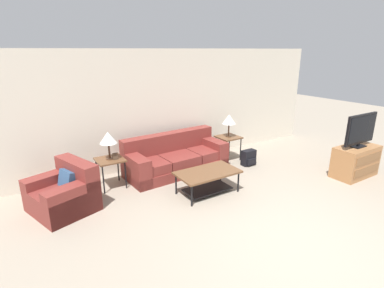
# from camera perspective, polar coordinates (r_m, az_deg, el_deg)

# --- Properties ---
(ground_plane) EXTENTS (24.00, 24.00, 0.00)m
(ground_plane) POSITION_cam_1_polar(r_m,az_deg,el_deg) (4.53, 20.59, -18.38)
(ground_plane) COLOR gray
(wall_back) EXTENTS (8.95, 0.06, 2.60)m
(wall_back) POSITION_cam_1_polar(r_m,az_deg,el_deg) (6.90, -5.07, 6.83)
(wall_back) COLOR silver
(wall_back) RESTS_ON ground_plane
(couch) EXTENTS (2.28, 1.02, 0.82)m
(couch) POSITION_cam_1_polar(r_m,az_deg,el_deg) (6.57, -3.13, -2.79)
(couch) COLOR maroon
(couch) RESTS_ON ground_plane
(armchair) EXTENTS (1.14, 1.20, 0.80)m
(armchair) POSITION_cam_1_polar(r_m,az_deg,el_deg) (5.47, -23.14, -8.66)
(armchair) COLOR maroon
(armchair) RESTS_ON ground_plane
(coffee_table) EXTENTS (1.16, 0.66, 0.43)m
(coffee_table) POSITION_cam_1_polar(r_m,az_deg,el_deg) (5.58, 2.97, -6.31)
(coffee_table) COLOR brown
(coffee_table) RESTS_ON ground_plane
(side_table_left) EXTENTS (0.51, 0.51, 0.58)m
(side_table_left) POSITION_cam_1_polar(r_m,az_deg,el_deg) (5.96, -15.33, -3.33)
(side_table_left) COLOR brown
(side_table_left) RESTS_ON ground_plane
(side_table_right) EXTENTS (0.51, 0.51, 0.58)m
(side_table_right) POSITION_cam_1_polar(r_m,az_deg,el_deg) (7.27, 6.94, 0.96)
(side_table_right) COLOR brown
(side_table_right) RESTS_ON ground_plane
(table_lamp_left) EXTENTS (0.32, 0.32, 0.54)m
(table_lamp_left) POSITION_cam_1_polar(r_m,az_deg,el_deg) (5.81, -15.70, 1.07)
(table_lamp_left) COLOR #472D1E
(table_lamp_left) RESTS_ON side_table_left
(table_lamp_right) EXTENTS (0.32, 0.32, 0.54)m
(table_lamp_right) POSITION_cam_1_polar(r_m,az_deg,el_deg) (7.14, 7.08, 4.63)
(table_lamp_right) COLOR #472D1E
(table_lamp_right) RESTS_ON side_table_right
(tv_console) EXTENTS (1.01, 0.52, 0.65)m
(tv_console) POSITION_cam_1_polar(r_m,az_deg,el_deg) (7.19, 28.68, -2.92)
(tv_console) COLOR #A87042
(tv_console) RESTS_ON ground_plane
(television) EXTENTS (0.96, 0.20, 0.69)m
(television) POSITION_cam_1_polar(r_m,az_deg,el_deg) (7.01, 29.49, 2.38)
(television) COLOR black
(television) RESTS_ON tv_console
(backpack) EXTENTS (0.33, 0.25, 0.36)m
(backpack) POSITION_cam_1_polar(r_m,az_deg,el_deg) (7.08, 10.75, -2.61)
(backpack) COLOR black
(backpack) RESTS_ON ground_plane
(picture_frame) EXTENTS (0.10, 0.04, 0.13)m
(picture_frame) POSITION_cam_1_polar(r_m,az_deg,el_deg) (5.87, -14.40, -2.26)
(picture_frame) COLOR #4C3828
(picture_frame) RESTS_ON side_table_left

